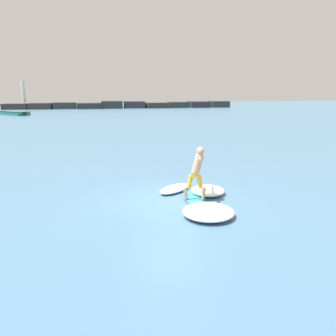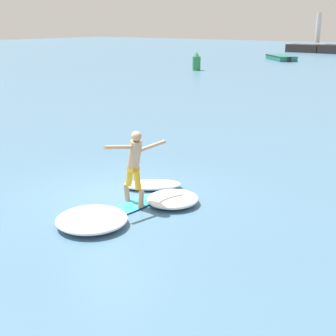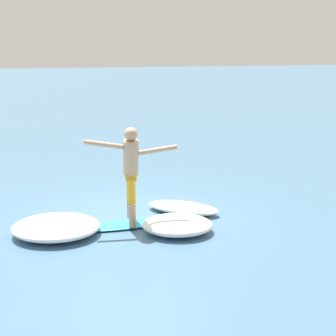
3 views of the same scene
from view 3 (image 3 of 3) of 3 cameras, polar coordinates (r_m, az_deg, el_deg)
name	(u,v)px [view 3 (image 3 of 3)]	position (r m, az deg, el deg)	size (l,w,h in m)	color
ground_plane	(129,214)	(11.61, -3.94, -4.64)	(200.00, 200.00, 0.00)	#456E8D
surfboard	(130,224)	(10.81, -3.92, -5.71)	(0.60, 2.26, 0.20)	#30A3CC
surfer	(131,167)	(10.47, -3.78, 0.12)	(0.82, 1.68, 1.86)	tan
wave_foam_at_tail	(183,208)	(11.62, 1.53, -4.06)	(1.65, 1.56, 0.21)	white
wave_foam_at_nose	(56,227)	(10.43, -11.30, -5.89)	(2.19, 2.19, 0.30)	white
wave_foam_beside	(177,225)	(10.38, 0.97, -5.79)	(1.61, 1.65, 0.28)	white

